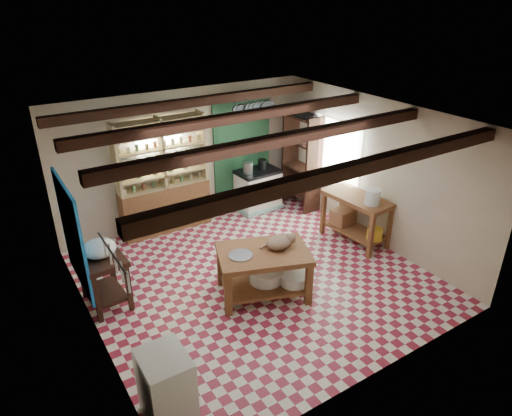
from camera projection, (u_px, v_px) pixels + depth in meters
floor at (255, 278)px, 7.39m from camera, size 5.00×5.00×0.02m
ceiling at (255, 119)px, 6.25m from camera, size 5.00×5.00×0.02m
wall_back at (185, 158)px, 8.71m from camera, size 5.00×0.04×2.60m
wall_front at (379, 289)px, 4.92m from camera, size 5.00×0.04×2.60m
wall_left at (84, 252)px, 5.61m from camera, size 0.04×5.00×2.60m
wall_right at (375, 172)px, 8.03m from camera, size 0.04×5.00×2.60m
ceiling_beams at (255, 128)px, 6.30m from camera, size 5.00×3.80×0.15m
blue_wall_patch at (72, 235)px, 6.39m from camera, size 0.04×1.40×1.60m
green_wall_patch at (242, 149)px, 9.32m from camera, size 1.30×0.04×2.30m
window_back at (159, 142)px, 8.28m from camera, size 0.90×0.02×0.80m
window_right at (336, 151)px, 8.73m from camera, size 0.02×1.30×1.20m
utensil_rail at (113, 262)px, 4.52m from camera, size 0.06×0.90×0.28m
pot_rack at (253, 108)px, 8.59m from camera, size 0.86×0.12×0.36m
shelving_unit at (163, 176)px, 8.39m from camera, size 1.70×0.34×2.20m
tall_rack at (302, 161)px, 9.42m from camera, size 0.40×0.86×2.00m
work_table at (263, 273)px, 6.83m from camera, size 1.55×1.29×0.75m
stove at (258, 189)px, 9.52m from camera, size 0.89×0.62×0.85m
prep_table at (105, 280)px, 6.61m from camera, size 0.60×0.84×0.82m
white_cabinet at (166, 388)px, 4.80m from camera, size 0.49×0.58×0.86m
right_counter at (356, 219)px, 8.27m from camera, size 0.73×1.30×0.89m
cat at (279, 242)px, 6.72m from camera, size 0.46×0.38×0.19m
steel_tray at (241, 255)px, 6.55m from camera, size 0.45×0.45×0.02m
basin_large at (266, 276)px, 6.92m from camera, size 0.65×0.65×0.18m
basin_small at (294, 279)px, 6.87m from camera, size 0.55×0.55×0.15m
kettle_left at (248, 168)px, 9.16m from camera, size 0.21×0.21×0.23m
kettle_right at (262, 164)px, 9.34m from camera, size 0.18×0.18×0.22m
enamel_bowl at (99, 248)px, 6.38m from camera, size 0.49×0.49×0.24m
white_bucket at (373, 197)px, 7.74m from camera, size 0.29×0.29×0.27m
wicker_basket at (343, 216)px, 8.51m from camera, size 0.43×0.36×0.28m
yellow_tub at (375, 234)px, 7.99m from camera, size 0.29×0.29×0.20m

